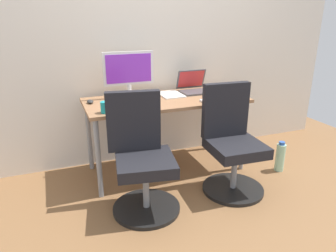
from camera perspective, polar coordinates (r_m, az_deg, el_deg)
ground_plane at (r=3.21m, az=-0.33°, el=-7.78°), size 5.28×5.28×0.00m
back_wall at (r=3.24m, az=-3.09°, el=16.49°), size 4.40×0.04×2.60m
desk at (r=2.96m, az=-0.35°, el=3.69°), size 1.52×0.66×0.73m
office_chair_left at (r=2.43m, az=-4.89°, el=-6.09°), size 0.54×0.54×0.94m
office_chair_right at (r=2.75m, az=11.62°, el=-3.29°), size 0.54×0.54×0.94m
water_bottle_on_floor at (r=3.30m, az=19.94°, el=-5.37°), size 0.09×0.09×0.31m
desktop_monitor at (r=2.98m, az=-7.26°, el=9.97°), size 0.48×0.18×0.43m
open_laptop at (r=3.22m, az=4.87°, el=7.24°), size 0.31×0.29×0.22m
keyboard_by_monitor at (r=2.81m, az=-6.16°, el=4.40°), size 0.34×0.12×0.02m
keyboard_by_laptop at (r=2.90m, az=9.34°, el=4.74°), size 0.34×0.12×0.02m
mouse_by_monitor at (r=2.87m, az=-14.13°, el=4.39°), size 0.06×0.10×0.03m
mouse_by_laptop at (r=2.63m, az=-3.01°, el=3.56°), size 0.06×0.10×0.03m
coffee_mug at (r=2.55m, az=-11.42°, el=3.39°), size 0.08×0.08×0.09m
pen_cup at (r=3.06m, az=8.99°, el=6.40°), size 0.07×0.07×0.10m
phone_near_laptop at (r=3.15m, az=12.23°, el=5.68°), size 0.07×0.14×0.01m
paper_pile at (r=3.08m, az=0.53°, el=5.81°), size 0.21×0.30×0.01m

